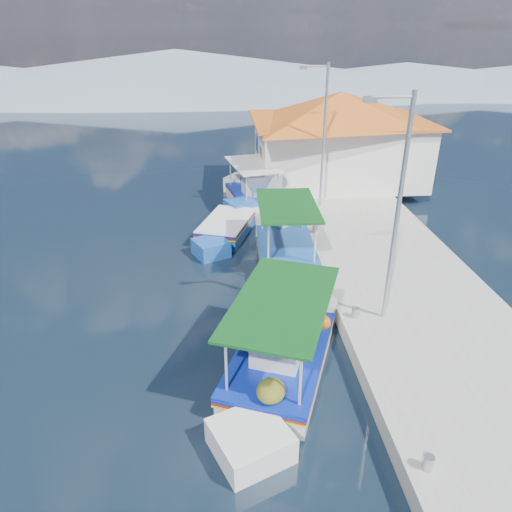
{
  "coord_description": "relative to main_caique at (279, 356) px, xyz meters",
  "views": [
    {
      "loc": [
        0.21,
        -8.76,
        7.78
      ],
      "look_at": [
        1.22,
        4.44,
        1.3
      ],
      "focal_mm": 33.08,
      "sensor_mm": 36.0,
      "label": 1
    }
  ],
  "objects": [
    {
      "name": "caique_green_canopy",
      "position": [
        0.97,
        6.09,
        -0.08
      ],
      "size": [
        2.11,
        6.63,
        2.48
      ],
      "rotation": [
        0.0,
        0.0,
        0.03
      ],
      "color": "silver",
      "rests_on": "ground"
    },
    {
      "name": "caique_blue_hull",
      "position": [
        -1.14,
        8.75,
        -0.18
      ],
      "size": [
        2.85,
        5.41,
        1.01
      ],
      "rotation": [
        0.0,
        0.0,
        0.33
      ],
      "color": "#1A4FA1",
      "rests_on": "ground"
    },
    {
      "name": "main_caique",
      "position": [
        0.0,
        0.0,
        0.0
      ],
      "size": [
        3.7,
        6.68,
        2.35
      ],
      "rotation": [
        0.0,
        0.0,
        0.36
      ],
      "color": "silver",
      "rests_on": "ground"
    },
    {
      "name": "ground",
      "position": [
        -1.5,
        -0.51,
        -0.45
      ],
      "size": [
        160.0,
        160.0,
        0.0
      ],
      "primitive_type": "plane",
      "color": "black",
      "rests_on": "ground"
    },
    {
      "name": "bollards",
      "position": [
        2.3,
        4.74,
        0.2
      ],
      "size": [
        0.2,
        17.2,
        0.3
      ],
      "color": "#A5A8AD",
      "rests_on": "quay"
    },
    {
      "name": "lamp_post_far",
      "position": [
        3.01,
        10.49,
        3.4
      ],
      "size": [
        1.21,
        0.14,
        6.0
      ],
      "color": "#A5A8AD",
      "rests_on": "quay"
    },
    {
      "name": "harbor_building",
      "position": [
        4.7,
        14.49,
        2.32
      ],
      "size": [
        10.49,
        10.49,
        4.4
      ],
      "color": "silver",
      "rests_on": "quay"
    },
    {
      "name": "caique_far",
      "position": [
        0.22,
        12.25,
        -0.04
      ],
      "size": [
        2.76,
        6.25,
        2.24
      ],
      "rotation": [
        0.0,
        0.0,
        -0.22
      ],
      "color": "silver",
      "rests_on": "ground"
    },
    {
      "name": "lamp_post_near",
      "position": [
        3.01,
        1.49,
        3.4
      ],
      "size": [
        1.21,
        0.14,
        6.0
      ],
      "color": "#A5A8AD",
      "rests_on": "quay"
    },
    {
      "name": "mountain_ridge",
      "position": [
        5.04,
        55.49,
        1.59
      ],
      "size": [
        171.4,
        96.0,
        5.5
      ],
      "color": "gray",
      "rests_on": "ground"
    },
    {
      "name": "quay",
      "position": [
        4.4,
        5.49,
        -0.2
      ],
      "size": [
        5.0,
        44.0,
        0.5
      ],
      "primitive_type": "cube",
      "color": "#A9A79E",
      "rests_on": "ground"
    }
  ]
}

